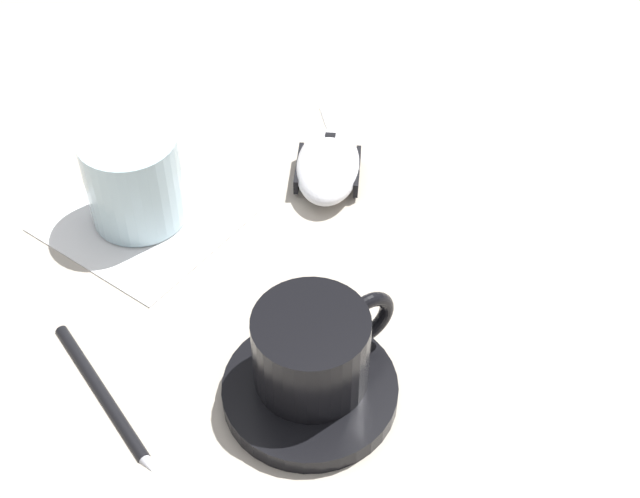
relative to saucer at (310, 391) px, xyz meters
The scene contains 8 objects.
ground_plane 0.14m from the saucer, 78.98° to the left, with size 3.00×3.00×0.00m, color #B2A899.
saucer is the anchor object (origin of this frame).
coffee_cup 0.04m from the saucer, 41.69° to the left, with size 0.11×0.08×0.06m.
computer_mouse 0.23m from the saucer, 56.37° to the left, with size 0.10×0.11×0.03m.
mouse_cable 0.40m from the saucer, 53.78° to the left, with size 0.19×0.15×0.00m.
napkin_under_glass 0.23m from the saucer, 97.17° to the left, with size 0.14×0.14×0.00m, color white.
drinking_glass 0.23m from the saucer, 97.97° to the left, with size 0.08×0.08×0.08m, color silver.
pen 0.14m from the saucer, 149.53° to the left, with size 0.02×0.15×0.01m.
Camera 1 is at (-0.20, -0.45, 0.52)m, focal length 50.00 mm.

